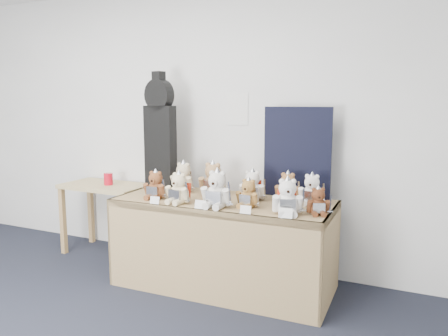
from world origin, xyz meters
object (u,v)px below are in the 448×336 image
at_px(red_cup, 108,179).
at_px(teddy_back_right, 288,188).
at_px(teddy_front_far_right, 287,198).
at_px(teddy_front_far_left, 155,186).
at_px(teddy_front_left, 179,189).
at_px(teddy_front_right, 248,194).
at_px(teddy_back_centre_right, 252,187).
at_px(display_table, 220,221).
at_px(teddy_front_centre, 217,191).
at_px(teddy_back_left, 183,178).
at_px(teddy_back_end, 312,191).
at_px(guitar_case, 160,132).
at_px(teddy_back_centre_left, 213,180).
at_px(side_table, 105,196).
at_px(teddy_front_end, 318,202).

xyz_separation_m(red_cup, teddy_back_right, (1.91, -0.07, 0.08)).
bearing_deg(teddy_back_right, teddy_front_far_right, -75.73).
height_order(teddy_front_far_left, teddy_front_left, teddy_front_left).
bearing_deg(red_cup, teddy_front_right, -12.68).
bearing_deg(teddy_back_right, teddy_back_centre_right, -166.90).
xyz_separation_m(display_table, teddy_front_centre, (0.06, -0.18, 0.30)).
xyz_separation_m(teddy_front_far_left, teddy_back_centre_right, (0.77, 0.29, 0.01)).
xyz_separation_m(teddy_back_left, teddy_back_end, (1.19, 0.01, -0.01)).
distance_m(guitar_case, teddy_back_end, 1.53).
bearing_deg(teddy_front_far_left, display_table, 10.41).
bearing_deg(teddy_back_right, teddy_front_centre, -138.92).
distance_m(teddy_front_left, teddy_front_centre, 0.34).
relative_size(teddy_back_right, teddy_back_end, 0.99).
bearing_deg(teddy_back_centre_left, teddy_front_centre, -68.47).
relative_size(teddy_front_far_right, teddy_back_left, 0.98).
bearing_deg(teddy_back_right, guitar_case, 175.90).
xyz_separation_m(side_table, teddy_back_centre_left, (1.29, -0.10, 0.28)).
bearing_deg(teddy_front_left, teddy_back_right, 34.65).
xyz_separation_m(teddy_front_right, teddy_front_far_right, (0.34, -0.09, 0.02)).
bearing_deg(teddy_front_right, teddy_back_centre_right, 108.91).
height_order(red_cup, teddy_back_left, teddy_back_left).
xyz_separation_m(teddy_front_centre, teddy_back_centre_right, (0.16, 0.34, -0.02)).
relative_size(teddy_front_left, teddy_front_end, 1.25).
bearing_deg(red_cup, display_table, -12.31).
relative_size(side_table, teddy_back_centre_right, 3.09).
xyz_separation_m(side_table, teddy_front_end, (2.29, -0.39, 0.24)).
height_order(teddy_front_end, teddy_back_centre_left, teddy_back_centre_left).
distance_m(red_cup, teddy_back_right, 1.92).
distance_m(teddy_front_centre, teddy_back_centre_left, 0.46).
distance_m(teddy_front_far_left, teddy_back_end, 1.30).
height_order(guitar_case, teddy_back_left, guitar_case).
xyz_separation_m(teddy_front_left, teddy_back_left, (-0.19, 0.41, 0.01)).
distance_m(teddy_front_far_left, teddy_back_centre_right, 0.82).
xyz_separation_m(guitar_case, teddy_back_left, (0.28, -0.06, -0.41)).
distance_m(display_table, teddy_front_centre, 0.35).
bearing_deg(teddy_front_right, teddy_back_right, 59.55).
height_order(teddy_back_left, teddy_back_right, teddy_back_left).
bearing_deg(teddy_front_centre, teddy_back_centre_right, 63.29).
bearing_deg(side_table, teddy_back_left, -4.38).
height_order(guitar_case, teddy_front_centre, guitar_case).
height_order(teddy_front_left, teddy_front_centre, teddy_front_centre).
bearing_deg(guitar_case, red_cup, -171.46).
distance_m(display_table, teddy_back_end, 0.79).
bearing_deg(teddy_back_centre_left, teddy_front_left, -113.94).
height_order(teddy_front_end, teddy_back_end, teddy_back_end).
bearing_deg(teddy_back_centre_right, guitar_case, 159.67).
bearing_deg(display_table, teddy_front_right, -15.72).
bearing_deg(guitar_case, teddy_back_centre_right, 3.28).
bearing_deg(teddy_back_right, teddy_front_end, -46.16).
bearing_deg(teddy_front_end, guitar_case, 145.17).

